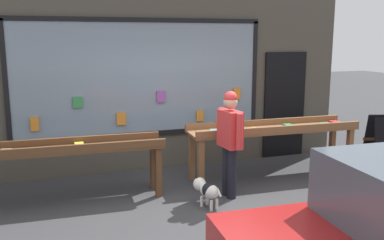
# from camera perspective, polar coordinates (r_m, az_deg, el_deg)

# --- Properties ---
(ground_plane) EXTENTS (40.00, 40.00, 0.00)m
(ground_plane) POSITION_cam_1_polar(r_m,az_deg,el_deg) (5.96, 1.36, -12.62)
(ground_plane) COLOR #38383A
(shopfront_facade) EXTENTS (7.42, 0.29, 3.28)m
(shopfront_facade) POSITION_cam_1_polar(r_m,az_deg,el_deg) (7.78, -4.70, 5.39)
(shopfront_facade) COLOR #4C473D
(shopfront_facade) RESTS_ON ground_plane
(display_table_left) EXTENTS (2.96, 0.70, 0.91)m
(display_table_left) POSITION_cam_1_polar(r_m,az_deg,el_deg) (6.48, -16.87, -4.25)
(display_table_left) COLOR brown
(display_table_left) RESTS_ON ground_plane
(display_table_right) EXTENTS (2.97, 0.81, 0.96)m
(display_table_right) POSITION_cam_1_polar(r_m,az_deg,el_deg) (7.44, 10.73, -1.67)
(display_table_right) COLOR brown
(display_table_right) RESTS_ON ground_plane
(person_browsing) EXTENTS (0.25, 0.65, 1.62)m
(person_browsing) POSITION_cam_1_polar(r_m,az_deg,el_deg) (6.37, 5.08, -2.21)
(person_browsing) COLOR black
(person_browsing) RESTS_ON ground_plane
(small_dog) EXTENTS (0.32, 0.53, 0.39)m
(small_dog) POSITION_cam_1_polar(r_m,az_deg,el_deg) (6.15, 2.05, -9.25)
(small_dog) COLOR white
(small_dog) RESTS_ON ground_plane
(sandwich_board_sign) EXTENTS (0.71, 0.80, 0.97)m
(sandwich_board_sign) POSITION_cam_1_polar(r_m,az_deg,el_deg) (8.68, 24.22, -2.60)
(sandwich_board_sign) COLOR black
(sandwich_board_sign) RESTS_ON ground_plane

